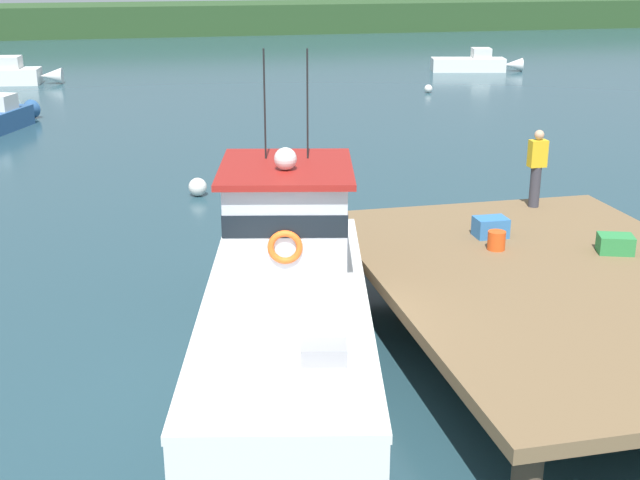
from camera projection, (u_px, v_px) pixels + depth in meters
The scene contains 12 objects.
ground_plane at pixel (277, 374), 13.15m from camera, with size 200.00×200.00×0.00m, color #23424C.
dock at pixel (563, 285), 13.81m from camera, with size 6.00×9.00×1.20m.
main_fishing_boat at pixel (287, 295), 13.59m from camera, with size 4.15×9.96×4.80m.
crate_single_by_cleat at pixel (615, 244), 14.90m from camera, with size 0.60×0.44×0.33m, color #2D8442.
crate_stack_near_edge at pixel (491, 227), 15.75m from camera, with size 0.60×0.44×0.37m, color #3370B2.
bait_bucket at pixel (496, 240), 15.06m from camera, with size 0.32×0.32×0.34m, color #E04C19.
deckhand_by_the_boat at pixel (537, 167), 17.42m from camera, with size 0.36×0.22×1.63m.
moored_boat_mid_harbor at pixel (3, 75), 42.52m from camera, with size 5.63×1.93×1.41m.
moored_boat_near_channel at pixel (474, 63), 47.36m from camera, with size 5.19×2.16×1.30m.
mooring_buoy_outer at pixel (198, 187), 22.83m from camera, with size 0.50×0.50×0.50m, color silver.
mooring_buoy_channel_marker at pixel (428, 89), 40.07m from camera, with size 0.38×0.38×0.38m, color silver.
far_shoreline at pixel (147, 19), 70.01m from camera, with size 120.00×8.00×2.40m, color #284723.
Camera 1 is at (-1.95, -11.63, 6.21)m, focal length 47.24 mm.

